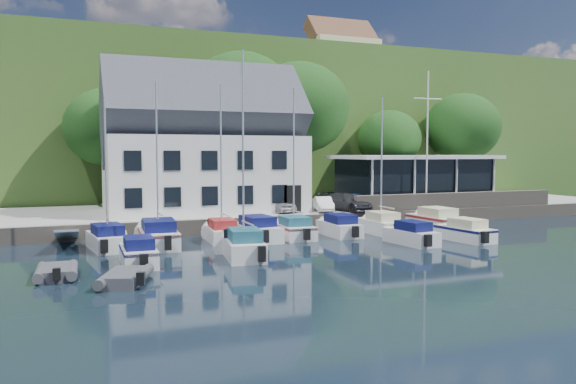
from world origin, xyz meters
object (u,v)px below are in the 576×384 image
object	(u,v)px
harbor_building	(204,152)
dinghy_1	(125,275)
car_dgrey	(346,202)
boat_r1_6	(382,166)
car_blue	(356,201)
boat_r2_3	(411,232)
boat_r1_4	(294,170)
boat_r1_3	(256,228)
boat_r1_0	(106,170)
boat_r2_1	(243,166)
boat_r1_5	(339,225)
boat_r1_7	(435,218)
car_silver	(276,203)
boat_r2_0	(138,251)
boat_r1_1	(157,162)
dinghy_0	(56,270)
car_white	(323,204)
boat_r2_4	(465,229)
flagpole	(427,140)
club_pavilion	(414,179)
boat_r1_2	(221,171)

from	to	relation	value
harbor_building	dinghy_1	xyz separation A→B (m)	(-7.27, -17.73, -5.00)
car_dgrey	boat_r1_6	distance (m)	6.01
car_blue	boat_r2_3	distance (m)	10.76
boat_r1_4	boat_r1_3	bearing A→B (deg)	177.98
boat_r1_0	boat_r2_1	xyz separation A→B (m)	(6.20, -5.24, 0.29)
boat_r1_5	boat_r1_7	distance (m)	7.67
boat_r1_4	car_silver	bearing A→B (deg)	81.79
car_blue	boat_r1_6	xyz separation A→B (m)	(-1.40, -6.14, 2.83)
car_silver	boat_r1_4	xyz separation A→B (m)	(-1.06, -6.12, 2.63)
boat_r2_3	dinghy_1	bearing A→B (deg)	-171.60
harbor_building	boat_r1_5	distance (m)	12.14
boat_r2_0	boat_r1_7	bearing A→B (deg)	15.33
boat_r1_1	dinghy_0	bearing A→B (deg)	-125.59
boat_r1_0	dinghy_0	world-z (taller)	boat_r1_0
car_blue	boat_r1_1	distance (m)	17.24
car_white	car_dgrey	world-z (taller)	car_dgrey
boat_r1_5	boat_r2_4	size ratio (longest dim) A/B	1.03
boat_r1_4	boat_r2_4	xyz separation A→B (m)	(9.26, -4.62, -3.56)
car_blue	boat_r2_1	size ratio (longest dim) A/B	0.40
boat_r1_3	boat_r2_3	distance (m)	9.20
flagpole	boat_r2_4	distance (m)	11.22
boat_r1_6	boat_r1_0	bearing A→B (deg)	178.38
car_white	dinghy_1	world-z (taller)	car_white
car_silver	boat_r1_0	size ratio (longest dim) A/B	0.42
car_white	boat_r1_4	distance (m)	7.36
boat_r1_3	dinghy_0	bearing A→B (deg)	-153.56
boat_r2_4	boat_r1_4	bearing A→B (deg)	147.05
club_pavilion	dinghy_1	world-z (taller)	club_pavilion
club_pavilion	boat_r1_6	bearing A→B (deg)	-133.82
car_silver	boat_r1_3	size ratio (longest dim) A/B	0.61
car_silver	car_white	bearing A→B (deg)	-28.84
boat_r1_7	boat_r2_0	distance (m)	21.43
car_white	car_blue	bearing A→B (deg)	30.06
boat_r2_0	boat_r2_1	world-z (taller)	boat_r2_1
boat_r1_1	boat_r1_7	bearing A→B (deg)	4.59
boat_r1_4	boat_r1_6	bearing A→B (deg)	0.28
car_white	dinghy_1	xyz separation A→B (m)	(-15.30, -13.96, -1.20)
car_blue	boat_r1_7	world-z (taller)	car_blue
boat_r1_7	boat_r2_0	xyz separation A→B (m)	(-20.73, -5.43, -0.08)
car_dgrey	boat_r1_0	distance (m)	18.27
club_pavilion	boat_r2_1	xyz separation A→B (m)	(-19.23, -13.78, 1.60)
dinghy_0	dinghy_1	size ratio (longest dim) A/B	0.98
car_white	boat_r1_6	world-z (taller)	boat_r1_6
boat_r2_1	boat_r1_2	bearing A→B (deg)	94.30
car_dgrey	boat_r2_3	bearing A→B (deg)	-113.29
car_silver	boat_r1_3	xyz separation A→B (m)	(-3.46, -5.96, -0.87)
boat_r1_0	boat_r1_4	xyz separation A→B (m)	(11.03, 0.05, -0.11)
car_dgrey	boat_r2_4	bearing A→B (deg)	-91.84
boat_r2_1	boat_r1_1	bearing A→B (deg)	131.40
boat_r1_3	boat_r1_4	size ratio (longest dim) A/B	0.71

